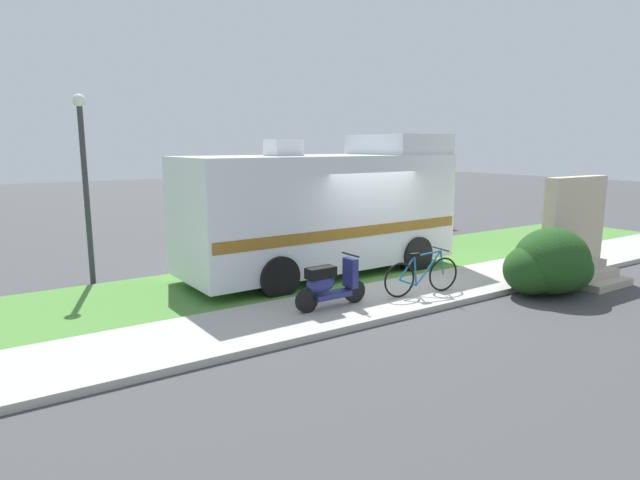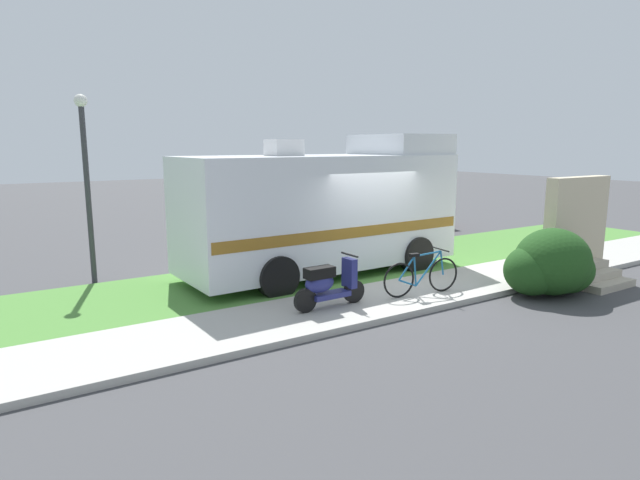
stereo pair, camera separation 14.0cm
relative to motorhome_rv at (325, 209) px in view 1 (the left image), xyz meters
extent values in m
plane|color=#424244|center=(0.58, -1.37, -1.60)|extent=(80.00, 80.00, 0.00)
cube|color=#ADAAA3|center=(0.58, -2.57, -1.54)|extent=(24.00, 2.00, 0.12)
cube|color=#4C8438|center=(0.58, 0.13, -1.56)|extent=(24.00, 3.40, 0.08)
cube|color=silver|center=(-0.11, 0.00, -0.02)|extent=(6.77, 2.51, 2.57)
cube|color=silver|center=(2.34, 0.07, 1.52)|extent=(1.86, 2.26, 0.50)
cube|color=#8C601E|center=(-0.11, 0.00, -0.40)|extent=(6.63, 2.53, 0.24)
cube|color=black|center=(3.22, 0.09, 0.43)|extent=(0.14, 1.98, 0.90)
cube|color=silver|center=(-1.12, -0.03, 1.45)|extent=(0.72, 0.62, 0.36)
cylinder|color=black|center=(1.93, 1.17, -1.15)|extent=(0.91, 0.31, 0.90)
cylinder|color=black|center=(2.00, -1.05, -1.15)|extent=(0.91, 0.31, 0.90)
cylinder|color=black|center=(-1.99, 1.05, -1.15)|extent=(0.91, 0.31, 0.90)
cylinder|color=black|center=(-1.92, -1.17, -1.15)|extent=(0.91, 0.31, 0.90)
cylinder|color=black|center=(-1.01, -2.55, -1.26)|extent=(0.44, 0.11, 0.44)
cylinder|color=black|center=(-2.12, -2.57, -1.26)|extent=(0.44, 0.11, 0.44)
cube|color=navy|center=(-1.56, -2.56, -1.24)|extent=(0.78, 0.30, 0.10)
cube|color=black|center=(-1.81, -2.56, -0.78)|extent=(0.57, 0.27, 0.20)
ellipsoid|color=navy|center=(-1.81, -2.56, -0.98)|extent=(0.61, 0.31, 0.36)
cube|color=navy|center=(-1.12, -2.55, -0.88)|extent=(0.15, 0.32, 0.56)
cylinder|color=black|center=(-1.12, -2.55, -0.53)|extent=(0.05, 0.50, 0.04)
sphere|color=white|center=(-1.12, -2.55, -0.70)|extent=(0.12, 0.12, 0.12)
torus|color=black|center=(0.99, -2.92, -1.13)|extent=(0.71, 0.14, 0.71)
torus|color=black|center=(-0.07, -2.77, -1.13)|extent=(0.71, 0.14, 0.71)
cylinder|color=#1E6699|center=(0.62, -2.87, -0.96)|extent=(0.61, 0.12, 0.68)
cylinder|color=#1E6699|center=(0.30, -2.82, -0.98)|extent=(0.10, 0.05, 0.61)
cylinder|color=#1E6699|center=(0.59, -2.86, -0.65)|extent=(0.65, 0.12, 0.09)
cylinder|color=#1E6699|center=(0.13, -2.80, -1.21)|extent=(0.42, 0.09, 0.19)
cylinder|color=#1E6699|center=(0.10, -2.79, -0.90)|extent=(0.38, 0.09, 0.47)
cylinder|color=#1E6699|center=(0.95, -2.91, -0.88)|extent=(0.13, 0.05, 0.51)
cube|color=black|center=(0.27, -2.82, -0.65)|extent=(0.21, 0.13, 0.06)
cylinder|color=black|center=(0.91, -2.91, -0.59)|extent=(0.10, 0.52, 0.03)
cube|color=maroon|center=(3.92, 4.47, -0.54)|extent=(2.42, 1.99, 1.57)
cube|color=black|center=(3.92, 4.47, -0.05)|extent=(2.30, 2.01, 0.44)
cube|color=maroon|center=(6.55, 4.40, -0.97)|extent=(2.94, 2.00, 0.71)
cylinder|color=black|center=(3.71, 3.55, -1.22)|extent=(0.77, 0.26, 0.76)
cylinder|color=black|center=(3.76, 5.40, -1.22)|extent=(0.77, 0.26, 0.76)
cylinder|color=black|center=(6.87, 3.47, -1.22)|extent=(0.77, 0.26, 0.76)
cylinder|color=black|center=(6.92, 5.32, -1.22)|extent=(0.77, 0.26, 0.76)
cube|color=#B2A893|center=(4.55, -4.17, -1.52)|extent=(1.40, 0.96, 0.16)
cube|color=#B2A893|center=(4.55, -4.01, -1.36)|extent=(1.40, 0.64, 0.16)
cube|color=#B2A893|center=(4.55, -3.85, -1.20)|extent=(1.40, 0.32, 0.16)
cube|color=beige|center=(4.55, -3.54, -0.40)|extent=(2.00, 0.30, 2.40)
ellipsoid|color=#1E4719|center=(2.95, -4.07, -0.87)|extent=(1.63, 1.47, 1.39)
ellipsoid|color=#1E4719|center=(2.54, -3.91, -1.03)|extent=(1.22, 1.10, 1.04)
ellipsoid|color=#1E4719|center=(3.31, -4.20, -1.07)|extent=(1.14, 1.03, 0.97)
cylinder|color=#19722D|center=(4.06, -2.87, -1.37)|extent=(0.07, 0.07, 0.22)
cylinder|color=#19722D|center=(4.06, -2.87, -1.24)|extent=(0.03, 0.03, 0.04)
cylinder|color=black|center=(4.06, -2.87, -1.21)|extent=(0.04, 0.04, 0.02)
cylinder|color=#333338|center=(-4.86, 2.23, 0.36)|extent=(0.12, 0.12, 3.93)
sphere|color=silver|center=(-4.86, 2.23, 2.44)|extent=(0.28, 0.28, 0.28)
camera|label=1|loc=(-6.98, -10.37, 1.51)|focal=29.68mm
camera|label=2|loc=(-6.86, -10.44, 1.51)|focal=29.68mm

